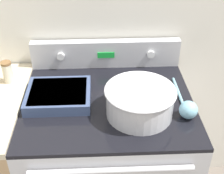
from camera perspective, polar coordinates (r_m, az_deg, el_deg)
The scene contains 7 objects.
kitchen_wall at distance 1.65m, azimuth -1.32°, elevation 15.23°, with size 8.00×0.05×2.50m.
stove_range at distance 1.78m, azimuth -0.64°, elevation -14.15°, with size 0.80×0.71×0.91m.
control_panel at distance 1.70m, azimuth -1.14°, elevation 6.13°, with size 0.80×0.07×0.15m.
mixing_bowl at distance 1.35m, azimuth 5.11°, elevation -2.43°, with size 0.31×0.31×0.13m.
casserole_dish at distance 1.47m, azimuth -9.74°, elevation -1.40°, with size 0.30×0.25×0.05m.
ladle at distance 1.40m, azimuth 13.63°, elevation -3.80°, with size 0.08×0.34×0.08m.
spice_jar_brown_cap at distance 1.63m, azimuth -18.56°, elevation 2.63°, with size 0.05×0.05×0.11m.
Camera 1 is at (-0.03, -0.84, 1.79)m, focal length 50.00 mm.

